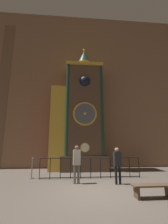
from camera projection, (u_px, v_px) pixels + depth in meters
The scene contains 8 objects.
ground_plane at pixel (98, 193), 5.72m from camera, with size 28.00×28.00×0.00m, color brown.
cathedral_back_wall at pixel (83, 86), 12.89m from camera, with size 24.00×0.32×13.44m.
clock_tower at pixel (79, 115), 11.13m from camera, with size 4.03×1.84×9.41m.
railing_fence at pixel (91, 167), 8.12m from camera, with size 5.46×0.05×1.08m.
visitor_near at pixel (77, 160), 7.17m from camera, with size 0.37×0.26×1.74m.
visitor_far at pixel (117, 162), 7.06m from camera, with size 0.35×0.24×1.64m.
stanchion_post at pixel (32, 172), 8.03m from camera, with size 0.28×0.28×1.08m.
visitor_bench at pixel (153, 188), 5.20m from camera, with size 1.45×0.40×0.44m.
Camera 1 is at (-1.06, -6.16, 1.86)m, focal length 24.00 mm.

